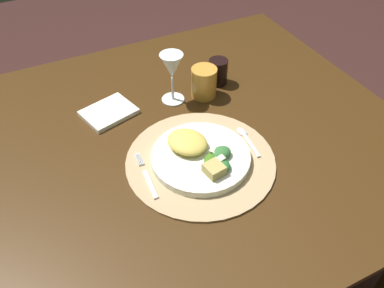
{
  "coord_description": "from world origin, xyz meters",
  "views": [
    {
      "loc": [
        -0.28,
        -0.75,
        1.48
      ],
      "look_at": [
        0.06,
        -0.06,
        0.76
      ],
      "focal_mm": 37.23,
      "sensor_mm": 36.0,
      "label": 1
    }
  ],
  "objects_px": {
    "dining_table": "(165,181)",
    "spoon": "(246,137)",
    "dark_tumbler": "(218,72)",
    "amber_tumbler": "(204,82)",
    "dinner_plate": "(201,157)",
    "fork": "(147,177)",
    "napkin": "(109,112)",
    "wine_glass": "(172,68)"
  },
  "relations": [
    {
      "from": "dining_table",
      "to": "dinner_plate",
      "type": "height_order",
      "value": "dinner_plate"
    },
    {
      "from": "amber_tumbler",
      "to": "napkin",
      "type": "bearing_deg",
      "value": 172.41
    },
    {
      "from": "wine_glass",
      "to": "dark_tumbler",
      "type": "bearing_deg",
      "value": 7.35
    },
    {
      "from": "wine_glass",
      "to": "dinner_plate",
      "type": "bearing_deg",
      "value": -99.25
    },
    {
      "from": "dinner_plate",
      "to": "napkin",
      "type": "xyz_separation_m",
      "value": [
        -0.15,
        0.29,
        -0.01
      ]
    },
    {
      "from": "spoon",
      "to": "amber_tumbler",
      "type": "distance_m",
      "value": 0.24
    },
    {
      "from": "dinner_plate",
      "to": "napkin",
      "type": "distance_m",
      "value": 0.33
    },
    {
      "from": "spoon",
      "to": "wine_glass",
      "type": "xyz_separation_m",
      "value": [
        -0.1,
        0.25,
        0.1
      ]
    },
    {
      "from": "dining_table",
      "to": "spoon",
      "type": "relative_size",
      "value": 11.08
    },
    {
      "from": "napkin",
      "to": "amber_tumbler",
      "type": "xyz_separation_m",
      "value": [
        0.29,
        -0.04,
        0.04
      ]
    },
    {
      "from": "amber_tumbler",
      "to": "dark_tumbler",
      "type": "height_order",
      "value": "amber_tumbler"
    },
    {
      "from": "dining_table",
      "to": "napkin",
      "type": "xyz_separation_m",
      "value": [
        -0.09,
        0.18,
        0.17
      ]
    },
    {
      "from": "dark_tumbler",
      "to": "amber_tumbler",
      "type": "bearing_deg",
      "value": -150.29
    },
    {
      "from": "fork",
      "to": "napkin",
      "type": "relative_size",
      "value": 1.13
    },
    {
      "from": "spoon",
      "to": "napkin",
      "type": "height_order",
      "value": "same"
    },
    {
      "from": "napkin",
      "to": "dinner_plate",
      "type": "bearing_deg",
      "value": -62.36
    },
    {
      "from": "fork",
      "to": "amber_tumbler",
      "type": "bearing_deg",
      "value": 41.19
    },
    {
      "from": "napkin",
      "to": "dark_tumbler",
      "type": "height_order",
      "value": "dark_tumbler"
    },
    {
      "from": "fork",
      "to": "napkin",
      "type": "height_order",
      "value": "napkin"
    },
    {
      "from": "spoon",
      "to": "fork",
      "type": "bearing_deg",
      "value": -176.42
    },
    {
      "from": "dinner_plate",
      "to": "amber_tumbler",
      "type": "relative_size",
      "value": 2.71
    },
    {
      "from": "dinner_plate",
      "to": "wine_glass",
      "type": "relative_size",
      "value": 1.62
    },
    {
      "from": "napkin",
      "to": "fork",
      "type": "bearing_deg",
      "value": -88.61
    },
    {
      "from": "amber_tumbler",
      "to": "dining_table",
      "type": "bearing_deg",
      "value": -144.41
    },
    {
      "from": "wine_glass",
      "to": "dining_table",
      "type": "bearing_deg",
      "value": -122.67
    },
    {
      "from": "dining_table",
      "to": "dark_tumbler",
      "type": "bearing_deg",
      "value": 34.12
    },
    {
      "from": "fork",
      "to": "spoon",
      "type": "height_order",
      "value": "spoon"
    },
    {
      "from": "fork",
      "to": "spoon",
      "type": "relative_size",
      "value": 1.31
    },
    {
      "from": "dining_table",
      "to": "fork",
      "type": "xyz_separation_m",
      "value": [
        -0.09,
        -0.11,
        0.17
      ]
    },
    {
      "from": "dining_table",
      "to": "wine_glass",
      "type": "bearing_deg",
      "value": 57.33
    },
    {
      "from": "fork",
      "to": "wine_glass",
      "type": "relative_size",
      "value": 1.03
    },
    {
      "from": "dining_table",
      "to": "napkin",
      "type": "relative_size",
      "value": 9.53
    },
    {
      "from": "fork",
      "to": "dinner_plate",
      "type": "bearing_deg",
      "value": -1.17
    },
    {
      "from": "napkin",
      "to": "wine_glass",
      "type": "relative_size",
      "value": 0.91
    },
    {
      "from": "dinner_plate",
      "to": "fork",
      "type": "xyz_separation_m",
      "value": [
        -0.15,
        0.0,
        -0.01
      ]
    },
    {
      "from": "dining_table",
      "to": "amber_tumbler",
      "type": "distance_m",
      "value": 0.32
    },
    {
      "from": "fork",
      "to": "amber_tumbler",
      "type": "height_order",
      "value": "amber_tumbler"
    },
    {
      "from": "wine_glass",
      "to": "amber_tumbler",
      "type": "bearing_deg",
      "value": -11.37
    },
    {
      "from": "dining_table",
      "to": "fork",
      "type": "bearing_deg",
      "value": -128.84
    },
    {
      "from": "spoon",
      "to": "wine_glass",
      "type": "relative_size",
      "value": 0.78
    },
    {
      "from": "dining_table",
      "to": "spoon",
      "type": "xyz_separation_m",
      "value": [
        0.21,
        -0.09,
        0.17
      ]
    },
    {
      "from": "dining_table",
      "to": "wine_glass",
      "type": "relative_size",
      "value": 8.67
    }
  ]
}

